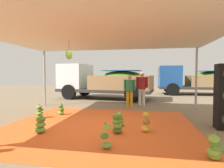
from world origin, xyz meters
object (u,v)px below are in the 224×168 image
(cargo_truck_main, at_px, (103,81))
(banana_bunch_6, at_px, (61,110))
(banana_bunch_3, at_px, (40,112))
(banana_bunch_2, at_px, (40,125))
(worker_1, at_px, (142,86))
(worker_0, at_px, (130,88))
(banana_bunch_0, at_px, (215,148))
(banana_bunch_8, at_px, (120,119))
(banana_bunch_4, at_px, (146,123))
(banana_bunch_5, at_px, (106,137))
(banana_bunch_7, at_px, (117,124))
(cargo_truck_far, at_px, (195,80))

(cargo_truck_main, bearing_deg, banana_bunch_6, -95.49)
(banana_bunch_3, bearing_deg, banana_bunch_2, -57.53)
(banana_bunch_3, bearing_deg, worker_1, 44.59)
(banana_bunch_3, xyz_separation_m, worker_0, (3.15, 3.06, 0.72))
(banana_bunch_2, relative_size, worker_1, 0.27)
(banana_bunch_0, relative_size, banana_bunch_8, 1.08)
(banana_bunch_0, bearing_deg, worker_1, 102.88)
(banana_bunch_0, bearing_deg, banana_bunch_6, 145.82)
(banana_bunch_3, height_order, banana_bunch_8, banana_bunch_3)
(banana_bunch_4, distance_m, banana_bunch_5, 1.59)
(banana_bunch_6, bearing_deg, banana_bunch_8, -24.82)
(banana_bunch_2, bearing_deg, banana_bunch_5, -19.95)
(banana_bunch_4, height_order, worker_0, worker_0)
(banana_bunch_6, relative_size, banana_bunch_7, 0.79)
(banana_bunch_3, xyz_separation_m, worker_1, (3.76, 3.71, 0.81))
(banana_bunch_3, distance_m, cargo_truck_main, 6.22)
(banana_bunch_2, relative_size, cargo_truck_far, 0.08)
(banana_bunch_2, relative_size, cargo_truck_main, 0.07)
(banana_bunch_0, relative_size, banana_bunch_4, 0.87)
(banana_bunch_3, height_order, worker_1, worker_1)
(banana_bunch_0, bearing_deg, cargo_truck_main, 115.86)
(banana_bunch_6, bearing_deg, banana_bunch_2, -78.33)
(banana_bunch_5, relative_size, cargo_truck_far, 0.09)
(banana_bunch_2, bearing_deg, banana_bunch_4, 11.40)
(banana_bunch_3, distance_m, banana_bunch_5, 3.80)
(cargo_truck_main, bearing_deg, banana_bunch_4, -67.80)
(banana_bunch_5, xyz_separation_m, cargo_truck_far, (5.10, 12.18, 0.99))
(banana_bunch_0, height_order, worker_0, worker_0)
(banana_bunch_0, distance_m, banana_bunch_3, 5.74)
(banana_bunch_8, bearing_deg, banana_bunch_3, 170.70)
(banana_bunch_0, distance_m, cargo_truck_far, 12.75)
(banana_bunch_8, relative_size, cargo_truck_main, 0.07)
(banana_bunch_2, xyz_separation_m, worker_0, (2.15, 4.62, 0.74))
(banana_bunch_0, bearing_deg, banana_bunch_4, 130.13)
(worker_0, height_order, worker_1, worker_1)
(banana_bunch_2, height_order, worker_1, worker_1)
(banana_bunch_3, height_order, cargo_truck_far, cargo_truck_far)
(banana_bunch_5, relative_size, worker_0, 0.36)
(banana_bunch_5, xyz_separation_m, banana_bunch_8, (0.07, 1.79, -0.04))
(banana_bunch_3, distance_m, worker_1, 5.34)
(banana_bunch_8, distance_m, cargo_truck_main, 6.94)
(banana_bunch_5, relative_size, cargo_truck_main, 0.09)
(cargo_truck_far, bearing_deg, banana_bunch_3, -129.45)
(banana_bunch_7, height_order, banana_bunch_8, banana_bunch_7)
(banana_bunch_0, relative_size, banana_bunch_2, 1.08)
(banana_bunch_2, distance_m, banana_bunch_7, 2.15)
(banana_bunch_0, height_order, banana_bunch_7, banana_bunch_7)
(banana_bunch_2, height_order, banana_bunch_7, banana_bunch_7)
(banana_bunch_6, xyz_separation_m, worker_1, (3.23, 3.03, 0.83))
(worker_1, bearing_deg, banana_bunch_6, -136.86)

